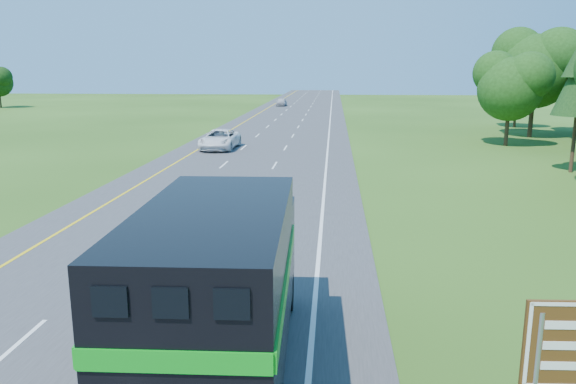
# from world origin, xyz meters

# --- Properties ---
(road) EXTENTS (15.00, 260.00, 0.04)m
(road) POSITION_xyz_m (0.00, 50.00, 0.02)
(road) COLOR #38383A
(road) RESTS_ON ground
(lane_markings) EXTENTS (11.15, 260.00, 0.01)m
(lane_markings) POSITION_xyz_m (0.00, 50.00, 0.04)
(lane_markings) COLOR yellow
(lane_markings) RESTS_ON road
(horse_truck) EXTENTS (3.17, 9.29, 4.07)m
(horse_truck) POSITION_xyz_m (3.61, 10.03, 2.22)
(horse_truck) COLOR black
(horse_truck) RESTS_ON road
(white_suv) EXTENTS (2.91, 6.02, 1.65)m
(white_suv) POSITION_xyz_m (-3.70, 45.96, 0.87)
(white_suv) COLOR white
(white_suv) RESTS_ON road
(far_car) EXTENTS (1.83, 4.35, 1.47)m
(far_car) POSITION_xyz_m (-3.65, 102.55, 0.77)
(far_car) COLOR #B0B1B7
(far_car) RESTS_ON road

